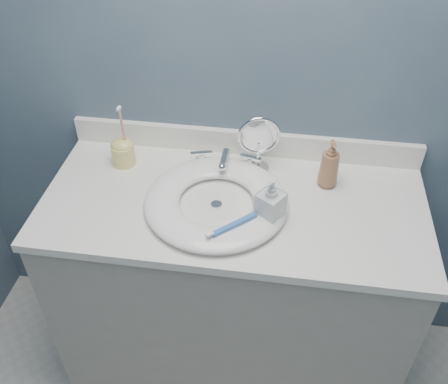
% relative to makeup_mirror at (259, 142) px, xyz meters
% --- Properties ---
extents(back_wall, '(2.20, 0.02, 2.40)m').
position_rel_makeup_mirror_xyz_m(back_wall, '(-0.06, 0.10, 0.21)').
color(back_wall, '#455167').
rests_on(back_wall, ground).
extents(vanity_cabinet, '(1.20, 0.55, 0.85)m').
position_rel_makeup_mirror_xyz_m(vanity_cabinet, '(-0.06, -0.17, -0.57)').
color(vanity_cabinet, '#A6A198').
rests_on(vanity_cabinet, ground).
extents(countertop, '(1.22, 0.57, 0.03)m').
position_rel_makeup_mirror_xyz_m(countertop, '(-0.06, -0.17, -0.13)').
color(countertop, white).
rests_on(countertop, vanity_cabinet).
extents(backsplash, '(1.22, 0.02, 0.09)m').
position_rel_makeup_mirror_xyz_m(backsplash, '(-0.06, 0.09, -0.07)').
color(backsplash, white).
rests_on(backsplash, countertop).
extents(basin, '(0.45, 0.45, 0.04)m').
position_rel_makeup_mirror_xyz_m(basin, '(-0.11, -0.20, -0.10)').
color(basin, white).
rests_on(basin, countertop).
extents(drain, '(0.04, 0.04, 0.01)m').
position_rel_makeup_mirror_xyz_m(drain, '(-0.11, -0.20, -0.11)').
color(drain, silver).
rests_on(drain, countertop).
extents(faucet, '(0.25, 0.13, 0.07)m').
position_rel_makeup_mirror_xyz_m(faucet, '(-0.11, -0.01, -0.09)').
color(faucet, silver).
rests_on(faucet, countertop).
extents(makeup_mirror, '(0.14, 0.08, 0.21)m').
position_rel_makeup_mirror_xyz_m(makeup_mirror, '(0.00, 0.00, 0.00)').
color(makeup_mirror, silver).
rests_on(makeup_mirror, countertop).
extents(soap_bottle_amber, '(0.08, 0.08, 0.17)m').
position_rel_makeup_mirror_xyz_m(soap_bottle_amber, '(0.23, -0.05, -0.03)').
color(soap_bottle_amber, '#936142').
rests_on(soap_bottle_amber, countertop).
extents(soap_bottle_clear, '(0.10, 0.10, 0.16)m').
position_rel_makeup_mirror_xyz_m(soap_bottle_clear, '(0.06, -0.25, -0.03)').
color(soap_bottle_clear, silver).
rests_on(soap_bottle_clear, countertop).
extents(toothbrush_holder, '(0.08, 0.08, 0.23)m').
position_rel_makeup_mirror_xyz_m(toothbrush_holder, '(-0.46, -0.03, -0.06)').
color(toothbrush_holder, '#E8D874').
rests_on(toothbrush_holder, countertop).
extents(toothbrush_lying, '(0.14, 0.13, 0.02)m').
position_rel_makeup_mirror_xyz_m(toothbrush_lying, '(-0.04, -0.33, -0.07)').
color(toothbrush_lying, '#366AC1').
rests_on(toothbrush_lying, basin).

